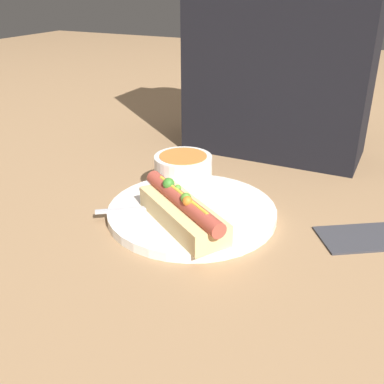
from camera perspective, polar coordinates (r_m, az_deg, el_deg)
ground_plane at (r=0.70m, az=0.00°, el=-3.02°), size 4.00×4.00×0.00m
dinner_plate at (r=0.70m, az=0.00°, el=-2.51°), size 0.26×0.26×0.01m
hot_dog at (r=0.64m, az=-1.23°, el=-2.41°), size 0.17×0.14×0.06m
soup_bowl at (r=0.76m, az=-1.13°, el=2.84°), size 0.10×0.10×0.06m
spoon at (r=0.70m, az=-2.08°, el=-1.68°), size 0.15×0.11×0.01m
napkin at (r=0.69m, az=21.28°, el=-5.29°), size 0.15×0.13×0.01m
seated_diner at (r=0.93m, az=11.39°, el=20.00°), size 0.36×0.16×0.58m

